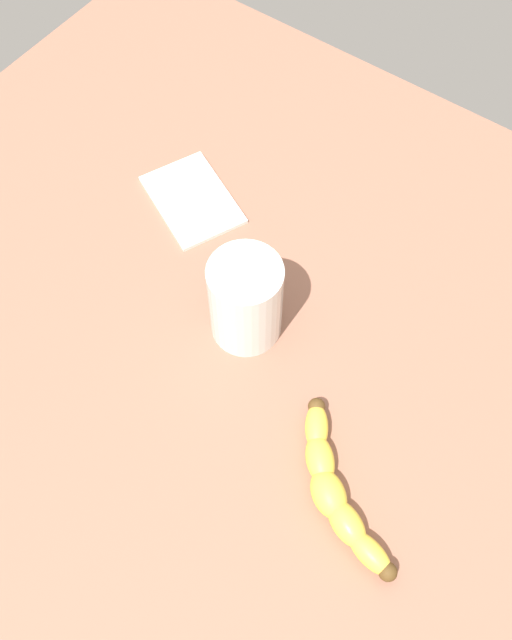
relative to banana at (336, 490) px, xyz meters
The scene contains 4 objects.
wooden_tabletop 16.21cm from the banana, ahead, with size 120.00×120.00×3.00cm, color #905E4A.
banana is the anchor object (origin of this frame).
smoothie_glass 23.06cm from the banana, 29.51° to the right, with size 8.50×8.50×12.09cm.
folded_napkin 43.21cm from the banana, 31.35° to the right, with size 13.74×9.47×0.60cm, color white.
Camera 1 is at (-20.83, 20.54, 77.85)cm, focal length 39.46 mm.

